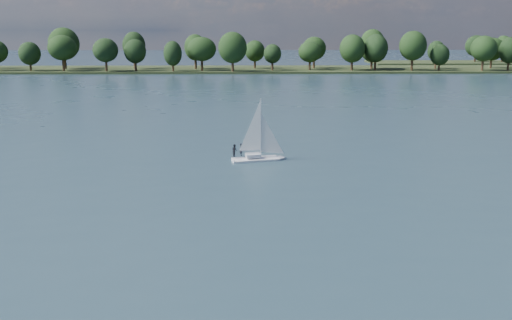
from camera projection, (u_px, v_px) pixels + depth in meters
The scene contains 4 objects.
ground at pixel (295, 108), 117.36m from camera, with size 700.00×700.00×0.00m, color #233342.
far_shore at pixel (271, 70), 226.54m from camera, with size 660.00×40.00×1.50m, color black.
sailboat at pixel (256, 143), 68.94m from camera, with size 6.29×3.08×7.98m.
treeline at pixel (260, 50), 220.84m from camera, with size 562.69×74.06×18.40m.
Camera 1 is at (-10.28, -16.66, 15.54)m, focal length 40.00 mm.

